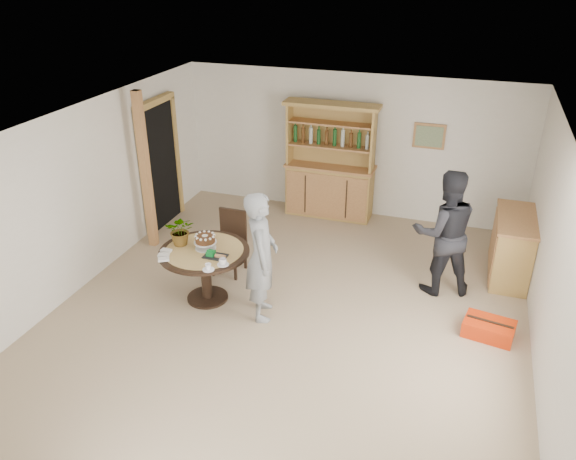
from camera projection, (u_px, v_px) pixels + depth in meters
The scene contains 17 objects.
ground at pixel (288, 315), 7.36m from camera, with size 7.00×7.00×0.00m, color tan.
room_shell at pixel (288, 193), 6.59m from camera, with size 6.04×7.04×2.52m.
doorway at pixel (160, 163), 9.40m from camera, with size 0.13×1.10×2.18m.
pine_post at pixel (146, 172), 8.59m from camera, with size 0.12×0.12×2.50m, color tan.
hutch at pixel (330, 178), 9.89m from camera, with size 1.62×0.54×2.04m.
sideboard at pixel (512, 247), 8.07m from camera, with size 0.54×1.26×0.94m.
dining_table at pixel (205, 260), 7.46m from camera, with size 1.20×1.20×0.76m.
dining_chair at pixel (230, 238), 8.19m from camera, with size 0.43×0.43×0.95m.
birthday_cake at pixel (205, 240), 7.38m from camera, with size 0.30×0.30×0.20m.
flower_vase at pixel (181, 230), 7.44m from camera, with size 0.38×0.33×0.42m, color #3F7233.
gift_tray at pixel (215, 255), 7.21m from camera, with size 0.30×0.20×0.08m.
coffee_cup_a at pixel (223, 262), 7.02m from camera, with size 0.15×0.15×0.09m.
coffee_cup_b at pixel (208, 267), 6.91m from camera, with size 0.15×0.15×0.08m.
napkins at pixel (165, 255), 7.23m from camera, with size 0.24×0.33×0.03m.
teen_boy at pixel (261, 257), 7.02m from camera, with size 0.63×0.41×1.73m, color gray.
adult_person at pixel (444, 233), 7.54m from camera, with size 0.87×0.68×1.79m, color black.
red_suitcase at pixel (489, 329), 6.94m from camera, with size 0.66×0.50×0.21m.
Camera 1 is at (1.94, -5.77, 4.30)m, focal length 35.00 mm.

